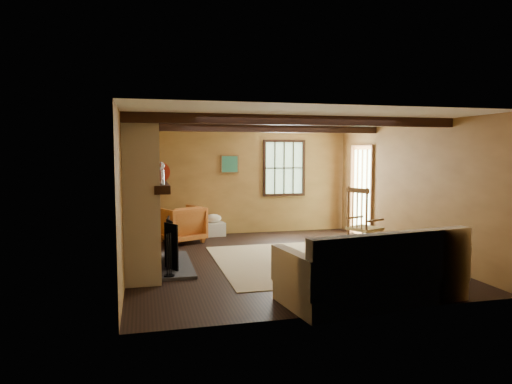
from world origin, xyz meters
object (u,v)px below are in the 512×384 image
object	(u,v)px
sofa	(374,275)
armchair	(181,224)
laundry_basket	(213,229)
fireplace	(143,200)
rocking_chair	(363,226)

from	to	relation	value
sofa	armchair	bearing A→B (deg)	106.66
laundry_basket	armchair	xyz separation A→B (m)	(-0.76, -0.58, 0.23)
sofa	armchair	xyz separation A→B (m)	(-2.05, 4.37, 0.05)
fireplace	rocking_chair	bearing A→B (deg)	0.11
laundry_basket	armchair	distance (m)	0.98
armchair	rocking_chair	bearing A→B (deg)	123.16
fireplace	sofa	world-z (taller)	fireplace
fireplace	laundry_basket	bearing A→B (deg)	59.41
laundry_basket	armchair	size ratio (longest dim) A/B	0.60
rocking_chair	armchair	xyz separation A→B (m)	(-3.13, 1.96, -0.14)
fireplace	sofa	bearing A→B (deg)	-40.68
sofa	rocking_chair	bearing A→B (deg)	57.37
fireplace	laundry_basket	xyz separation A→B (m)	(1.51, 2.55, -0.95)
sofa	laundry_basket	world-z (taller)	sofa
fireplace	laundry_basket	world-z (taller)	fireplace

